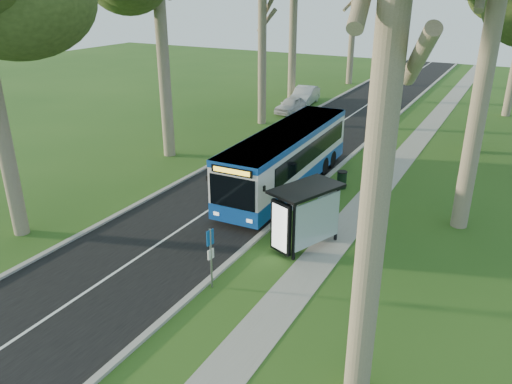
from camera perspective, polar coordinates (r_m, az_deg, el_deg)
ground at (r=21.39m, az=-0.42°, el=-5.90°), size 120.00×120.00×0.00m
road at (r=31.03m, az=2.80°, el=3.37°), size 7.00×100.00×0.02m
kerb_east at (r=29.77m, az=8.88°, el=2.37°), size 0.25×100.00×0.12m
kerb_west at (r=32.59m, az=-2.77°, el=4.41°), size 0.25×100.00×0.12m
centre_line at (r=31.02m, az=2.80°, el=3.39°), size 0.12×100.00×0.00m
footpath at (r=29.01m, az=14.44°, el=1.26°), size 1.50×100.00×0.02m
bus at (r=26.72m, az=3.55°, el=3.85°), size 2.82×12.02×3.17m
bus_stop_sign at (r=17.84m, az=-5.21°, el=-6.77°), size 0.11×0.33×2.36m
bus_shelter at (r=20.22m, az=5.62°, el=-1.95°), size 2.63×3.43×2.61m
litter_bin at (r=27.31m, az=9.78°, el=1.40°), size 0.55×0.55×0.97m
car_white at (r=43.68m, az=4.05°, el=9.90°), size 1.82×4.00×1.33m
car_silver at (r=46.83m, az=5.59°, el=10.89°), size 2.32×5.08×1.61m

